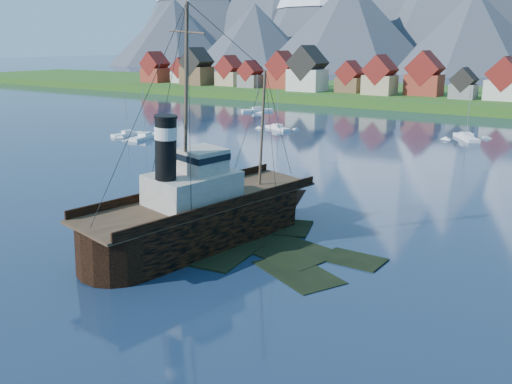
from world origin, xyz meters
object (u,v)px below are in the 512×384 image
Objects in this scene: sailboat_c at (278,128)px; sailboat_e at (466,138)px; sailboat_a at (145,138)px; sailboat_f at (257,111)px; sailboat_b at (128,135)px; tugboat_wreck at (213,210)px.

sailboat_e is at bearing -49.45° from sailboat_c.
sailboat_f is (-8.23, 57.16, 0.01)m from sailboat_a.
sailboat_f is (-25.53, 28.29, 0.02)m from sailboat_c.
sailboat_e is 70.68m from sailboat_f.
sailboat_c is 0.91× the size of sailboat_e.
sailboat_b is 0.92× the size of sailboat_f.
tugboat_wreck reaches higher than sailboat_e.
sailboat_e is at bearing 44.62° from sailboat_b.
sailboat_a reaches higher than sailboat_c.
sailboat_a is 57.75m from sailboat_f.
sailboat_c is 38.11m from sailboat_f.
sailboat_c is (-37.98, 73.37, -3.06)m from tugboat_wreck.
sailboat_a is at bearing 10.80° from sailboat_b.
sailboat_a reaches higher than sailboat_b.
sailboat_e is at bearing 24.26° from sailboat_a.
tugboat_wreck is 2.75× the size of sailboat_f.
sailboat_b is 36.91m from sailboat_c.
sailboat_a is 72.72m from sailboat_e.
sailboat_a is at bearing -43.79° from sailboat_f.
sailboat_a is at bearing 174.61° from sailboat_c.
sailboat_b is at bearing -49.79° from sailboat_f.
sailboat_b reaches higher than sailboat_c.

